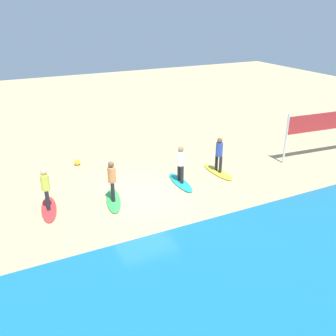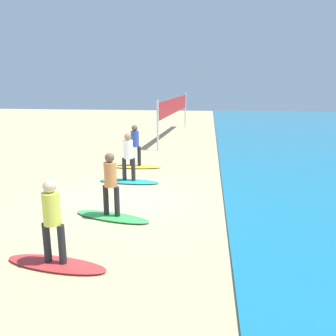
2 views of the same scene
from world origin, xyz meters
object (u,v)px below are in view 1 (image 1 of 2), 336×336
at_px(beach_ball, 77,162).
at_px(surfer_teal, 181,162).
at_px(surfboard_teal, 180,182).
at_px(surfboard_yellow, 218,172).
at_px(surfer_green, 112,178).
at_px(surfer_red, 46,186).
at_px(surfer_yellow, 219,152).
at_px(surfboard_red, 49,209).
at_px(surfboard_green, 113,200).

bearing_deg(beach_ball, surfer_teal, 131.61).
distance_m(surfboard_teal, surfer_teal, 0.99).
bearing_deg(surfboard_yellow, surfer_teal, -86.64).
distance_m(surfer_green, surfer_red, 2.49).
relative_size(surfer_yellow, surfboard_red, 0.78).
height_order(surfboard_yellow, surfer_yellow, surfer_yellow).
bearing_deg(surfboard_yellow, surfer_red, -92.01).
xyz_separation_m(surfboard_teal, surfboard_red, (5.63, -0.17, 0.00)).
bearing_deg(surfboard_green, surfer_teal, 109.34).
distance_m(surfboard_teal, surfer_red, 5.72).
bearing_deg(surfboard_green, surfer_green, 14.62).
bearing_deg(surfboard_green, beach_ball, -160.00).
bearing_deg(beach_ball, surfer_yellow, 146.09).
bearing_deg(surfboard_green, surfboard_yellow, 109.70).
bearing_deg(surfboard_teal, surfboard_red, -88.88).
bearing_deg(beach_ball, surfer_red, 62.12).
bearing_deg(surfer_teal, surfboard_teal, 90.00).
xyz_separation_m(surfboard_green, surfboard_red, (2.45, -0.44, 0.00)).
xyz_separation_m(surfer_teal, surfer_green, (3.18, 0.26, 0.00)).
bearing_deg(surfer_yellow, surfboard_teal, 5.63).
height_order(surfboard_yellow, surfboard_green, same).
distance_m(surfer_teal, surfboard_red, 5.72).
xyz_separation_m(surfer_yellow, beach_ball, (5.70, -3.83, -0.89)).
xyz_separation_m(surfer_teal, surfer_red, (5.63, -0.17, 0.00)).
bearing_deg(surfboard_red, surfboard_teal, 96.55).
distance_m(surfer_green, beach_ball, 4.41).
relative_size(surfboard_red, surfer_red, 1.28).
bearing_deg(beach_ball, surfer_green, 95.37).
bearing_deg(surfer_red, surfer_teal, 178.24).
distance_m(surfboard_green, surfer_red, 2.68).
height_order(surfboard_teal, surfboard_red, same).
xyz_separation_m(surfer_yellow, surfboard_red, (7.74, 0.03, -0.99)).
bearing_deg(beach_ball, surfboard_yellow, 146.09).
bearing_deg(beach_ball, surfboard_teal, 131.61).
bearing_deg(surfboard_red, surfboard_yellow, 98.57).
distance_m(surfer_yellow, surfer_teal, 2.12).
height_order(surfer_green, surfer_red, same).
height_order(surfer_teal, surfboard_green, surfer_teal).
height_order(surfboard_teal, surfer_red, surfer_red).
height_order(surfboard_teal, surfer_teal, surfer_teal).
relative_size(surfboard_teal, surfer_green, 1.28).
bearing_deg(surfboard_red, surfer_teal, 96.55).
relative_size(surfer_yellow, beach_ball, 5.41).
bearing_deg(surfboard_green, surfer_red, -85.47).
bearing_deg(surfer_teal, surfer_yellow, -174.37).
height_order(surfer_yellow, surfboard_teal, surfer_yellow).
xyz_separation_m(surfboard_yellow, surfboard_teal, (2.11, 0.21, 0.00)).
bearing_deg(surfboard_yellow, surfer_yellow, 177.73).
relative_size(surfboard_yellow, surfer_teal, 1.28).
bearing_deg(surfboard_green, surfboard_teal, 109.34).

